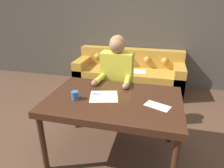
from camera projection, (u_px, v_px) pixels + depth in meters
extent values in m
plane|color=#4C3323|center=(120.00, 152.00, 2.44)|extent=(16.00, 16.00, 0.00)
cube|color=#474238|center=(145.00, 22.00, 3.97)|extent=(8.00, 0.06, 2.60)
cube|color=#381E11|center=(114.00, 101.00, 2.13)|extent=(1.42, 0.95, 0.07)
cylinder|color=#381E11|center=(43.00, 144.00, 2.06)|extent=(0.06, 0.06, 0.68)
cylinder|color=#381E11|center=(174.00, 168.00, 1.77)|extent=(0.06, 0.06, 0.68)
cylinder|color=#381E11|center=(75.00, 106.00, 2.79)|extent=(0.06, 0.06, 0.68)
cylinder|color=#381E11|center=(171.00, 118.00, 2.51)|extent=(0.06, 0.06, 0.68)
cube|color=#B7842D|center=(128.00, 79.00, 4.06)|extent=(2.12, 0.76, 0.44)
cube|color=#B7842D|center=(131.00, 57.00, 4.15)|extent=(2.12, 0.22, 0.35)
cube|color=#B7842D|center=(84.00, 72.00, 4.24)|extent=(0.20, 0.76, 0.60)
cube|color=#B7842D|center=(178.00, 80.00, 3.82)|extent=(0.20, 0.76, 0.60)
sphere|color=#B7842D|center=(98.00, 56.00, 4.18)|extent=(0.13, 0.13, 0.13)
sphere|color=#B7842D|center=(113.00, 58.00, 4.11)|extent=(0.13, 0.13, 0.13)
sphere|color=#B7842D|center=(130.00, 59.00, 4.03)|extent=(0.13, 0.13, 0.13)
sphere|color=#B7842D|center=(147.00, 60.00, 3.96)|extent=(0.13, 0.13, 0.13)
sphere|color=#B7842D|center=(165.00, 61.00, 3.88)|extent=(0.13, 0.13, 0.13)
cube|color=white|center=(138.00, 71.00, 3.84)|extent=(0.31, 0.25, 0.00)
cylinder|color=#33281E|center=(117.00, 109.00, 2.93)|extent=(0.28, 0.28, 0.47)
cube|color=gold|center=(117.00, 74.00, 2.71)|extent=(0.42, 0.22, 0.61)
sphere|color=#896042|center=(117.00, 46.00, 2.54)|extent=(0.20, 0.20, 0.20)
sphere|color=olive|center=(118.00, 43.00, 2.56)|extent=(0.21, 0.21, 0.21)
cylinder|color=gold|center=(99.00, 79.00, 2.53)|extent=(0.10, 0.28, 0.07)
sphere|color=#896042|center=(95.00, 83.00, 2.41)|extent=(0.08, 0.08, 0.08)
cylinder|color=gold|center=(127.00, 82.00, 2.45)|extent=(0.09, 0.28, 0.07)
sphere|color=#896042|center=(126.00, 86.00, 2.32)|extent=(0.08, 0.08, 0.08)
cube|color=beige|center=(104.00, 96.00, 2.15)|extent=(0.36, 0.35, 0.00)
cube|color=beige|center=(157.00, 106.00, 1.96)|extent=(0.27, 0.21, 0.00)
cube|color=silver|center=(107.00, 96.00, 2.16)|extent=(0.14, 0.02, 0.00)
cube|color=#2D569E|center=(97.00, 95.00, 2.19)|extent=(0.09, 0.01, 0.00)
torus|color=#2D569E|center=(93.00, 95.00, 2.20)|extent=(0.04, 0.04, 0.01)
cube|color=silver|center=(106.00, 97.00, 2.14)|extent=(0.13, 0.06, 0.00)
cube|color=#2D569E|center=(98.00, 94.00, 2.20)|extent=(0.09, 0.04, 0.00)
torus|color=#2D569E|center=(94.00, 93.00, 2.22)|extent=(0.04, 0.04, 0.01)
cylinder|color=silver|center=(101.00, 95.00, 2.18)|extent=(0.01, 0.01, 0.01)
cylinder|color=#335B84|center=(75.00, 95.00, 2.08)|extent=(0.08, 0.08, 0.09)
torus|color=#335B84|center=(79.00, 96.00, 2.07)|extent=(0.05, 0.01, 0.05)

